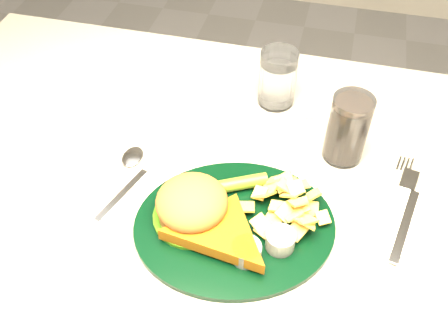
% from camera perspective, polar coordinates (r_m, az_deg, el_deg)
% --- Properties ---
extents(table, '(1.20, 0.80, 0.75)m').
position_cam_1_polar(table, '(1.12, -1.01, -14.53)').
color(table, '#9F9A90').
rests_on(table, ground).
extents(dinner_plate, '(0.36, 0.33, 0.07)m').
position_cam_1_polar(dinner_plate, '(0.73, 1.24, -5.21)').
color(dinner_plate, black).
rests_on(dinner_plate, table).
extents(water_glass, '(0.09, 0.09, 0.11)m').
position_cam_1_polar(water_glass, '(0.93, 6.15, 10.16)').
color(water_glass, white).
rests_on(water_glass, table).
extents(cola_glass, '(0.08, 0.08, 0.12)m').
position_cam_1_polar(cola_glass, '(0.84, 13.95, 4.37)').
color(cola_glass, black).
rests_on(cola_glass, table).
extents(fork_napkin, '(0.18, 0.22, 0.01)m').
position_cam_1_polar(fork_napkin, '(0.81, 19.95, -5.54)').
color(fork_napkin, white).
rests_on(fork_napkin, table).
extents(spoon, '(0.09, 0.17, 0.01)m').
position_cam_1_polar(spoon, '(0.81, -11.64, -2.88)').
color(spoon, silver).
rests_on(spoon, table).
extents(wrapped_straw, '(0.24, 0.13, 0.01)m').
position_cam_1_polar(wrapped_straw, '(0.93, 3.55, 6.00)').
color(wrapped_straw, white).
rests_on(wrapped_straw, table).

